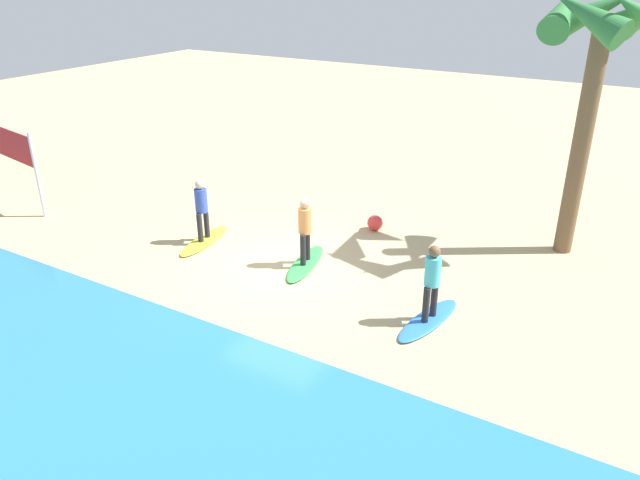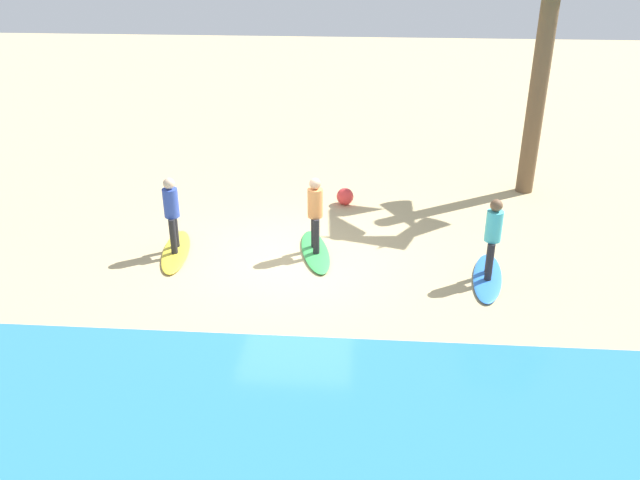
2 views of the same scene
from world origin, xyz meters
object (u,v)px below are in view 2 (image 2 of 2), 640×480
surfboard_yellow (176,251)px  beach_ball (345,196)px  surfboard_blue (487,278)px  surfboard_green (315,251)px  surfer_yellow (172,209)px  surfer_blue (493,233)px  surfer_green (315,209)px

surfboard_yellow → beach_ball: size_ratio=4.88×
surfboard_blue → surfboard_green: bearing=-94.8°
surfer_yellow → surfboard_yellow: bearing=-90.0°
surfboard_blue → surfer_yellow: (6.54, -0.68, 0.99)m
surfer_blue → beach_ball: surfer_blue is taller
surfboard_blue → surfer_yellow: surfer_yellow is taller
surfer_green → beach_ball: 2.96m
surfboard_blue → surfer_green: surfer_green is taller
surfboard_blue → surfboard_green: (3.54, -0.90, 0.00)m
beach_ball → surfboard_green: bearing=79.3°
surfer_green → surfboard_green: bearing=180.0°
surfer_blue → surfboard_yellow: (6.54, -0.68, -0.99)m
surfboard_blue → surfer_yellow: 6.65m
surfer_green → surfboard_yellow: size_ratio=0.78×
surfer_blue → beach_ball: bearing=-50.8°
surfboard_green → surfboard_blue: bearing=63.5°
surfboard_green → surfer_green: bearing=-102.2°
surfboard_yellow → beach_ball: (-3.53, -3.02, 0.17)m
surfboard_yellow → surfer_yellow: (0.00, 0.00, 0.99)m
surfer_blue → surfer_yellow: (6.54, -0.68, 0.00)m
surfboard_green → surfer_green: surfer_green is taller
surfer_blue → surfer_yellow: bearing=-5.9°
surfer_blue → surfer_yellow: size_ratio=1.00×
surfboard_blue → surfer_green: bearing=-94.8°
surfboard_blue → surfer_blue: size_ratio=1.28×
surfboard_green → surfboard_yellow: same height
surfer_green → surfer_yellow: bearing=4.2°
surfboard_blue → surfer_green: (3.54, -0.90, 0.99)m
surfer_blue → surfboard_green: 3.78m
surfboard_blue → surfer_blue: surfer_blue is taller
surfer_blue → surfboard_blue: bearing=153.4°
surfer_yellow → beach_ball: 4.72m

